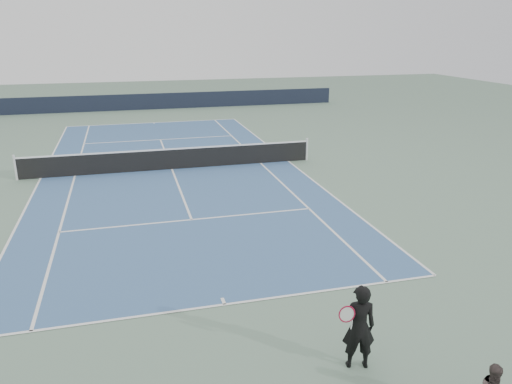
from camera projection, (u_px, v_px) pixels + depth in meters
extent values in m
plane|color=slate|center=(172.00, 169.00, 22.30)|extent=(80.00, 80.00, 0.00)
cube|color=#3A5D8A|center=(172.00, 169.00, 22.30)|extent=(10.97, 23.77, 0.01)
cylinder|color=silver|center=(15.00, 168.00, 20.57)|extent=(0.10, 0.10, 1.07)
cylinder|color=silver|center=(307.00, 149.00, 23.69)|extent=(0.10, 0.10, 1.07)
cube|color=black|center=(171.00, 159.00, 22.15)|extent=(12.80, 0.03, 0.90)
cube|color=white|center=(171.00, 149.00, 22.01)|extent=(12.80, 0.04, 0.06)
cube|color=black|center=(148.00, 102.00, 38.53)|extent=(30.00, 0.25, 1.20)
imported|color=black|center=(359.00, 327.00, 9.09)|extent=(0.72, 0.58, 1.68)
torus|color=maroon|center=(347.00, 314.00, 8.87)|extent=(0.34, 0.18, 0.36)
cylinder|color=white|center=(347.00, 314.00, 8.87)|extent=(0.29, 0.14, 0.32)
cylinder|color=white|center=(351.00, 325.00, 9.01)|extent=(0.08, 0.13, 0.27)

